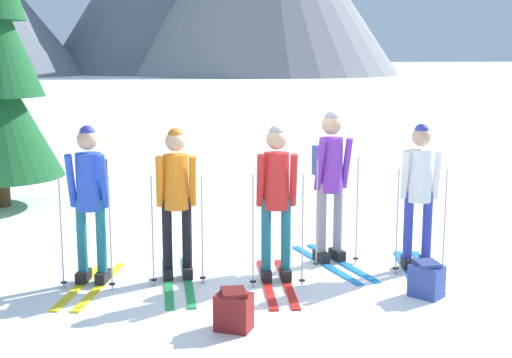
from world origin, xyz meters
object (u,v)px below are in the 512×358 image
object	(u,v)px
skier_in_blue	(90,195)
skier_in_purple	(330,177)
backpack_on_snow_beside	(427,280)
skier_in_orange	(176,195)
backpack_on_snow_front	(234,310)
skier_in_red	(276,197)
skier_in_white	(419,188)

from	to	relation	value
skier_in_blue	skier_in_purple	xyz separation A→B (m)	(2.79, 0.37, 0.06)
backpack_on_snow_beside	skier_in_purple	bearing A→B (deg)	116.00
skier_in_orange	backpack_on_snow_beside	size ratio (longest dim) A/B	4.46
skier_in_purple	backpack_on_snow_front	world-z (taller)	skier_in_purple
skier_in_purple	backpack_on_snow_front	xyz separation A→B (m)	(-1.43, -1.95, -0.87)
skier_in_purple	skier_in_red	bearing A→B (deg)	-140.66
skier_in_blue	skier_in_orange	world-z (taller)	skier_in_blue
skier_in_purple	skier_in_white	size ratio (longest dim) A/B	1.07
skier_in_orange	backpack_on_snow_front	distance (m)	1.81
skier_in_purple	backpack_on_snow_beside	size ratio (longest dim) A/B	4.62
skier_in_orange	skier_in_purple	xyz separation A→B (m)	(1.86, 0.37, 0.09)
skier_in_red	skier_in_white	distance (m)	1.74
skier_in_blue	skier_in_purple	distance (m)	2.82
skier_in_blue	backpack_on_snow_beside	size ratio (longest dim) A/B	4.41
backpack_on_snow_front	backpack_on_snow_beside	xyz separation A→B (m)	(2.11, 0.56, 0.00)
skier_in_red	backpack_on_snow_beside	world-z (taller)	skier_in_red
skier_in_orange	skier_in_white	world-z (taller)	skier_in_white
skier_in_blue	skier_in_purple	world-z (taller)	skier_in_purple
skier_in_orange	skier_in_white	distance (m)	2.81
skier_in_white	backpack_on_snow_beside	world-z (taller)	skier_in_white
skier_in_red	backpack_on_snow_front	xyz separation A→B (m)	(-0.65, -1.31, -0.78)
skier_in_purple	backpack_on_snow_front	distance (m)	2.57
backpack_on_snow_beside	backpack_on_snow_front	bearing A→B (deg)	-165.13
skier_in_orange	skier_in_white	xyz separation A→B (m)	(2.81, -0.08, 0.01)
skier_in_red	backpack_on_snow_front	size ratio (longest dim) A/B	4.44
skier_in_white	backpack_on_snow_front	distance (m)	2.92
skier_in_blue	skier_in_red	xyz separation A→B (m)	(2.01, -0.27, -0.03)
skier_in_blue	skier_in_white	size ratio (longest dim) A/B	1.02
skier_in_blue	skier_in_orange	distance (m)	0.93
skier_in_purple	backpack_on_snow_beside	world-z (taller)	skier_in_purple
skier_in_orange	skier_in_red	bearing A→B (deg)	-14.09
skier_in_purple	backpack_on_snow_beside	xyz separation A→B (m)	(0.68, -1.39, -0.87)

